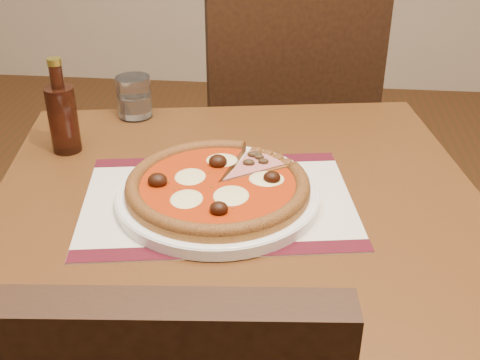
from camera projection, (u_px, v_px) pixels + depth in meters
The scene contains 8 objects.
table at pixel (239, 253), 1.02m from camera, with size 0.92×0.92×0.75m.
chair_far at pixel (283, 124), 1.71m from camera, with size 0.57×0.57×0.97m.
placemat at pixel (218, 201), 0.97m from camera, with size 0.43×0.31×0.00m, color beige.
plate at pixel (218, 195), 0.96m from camera, with size 0.33×0.33×0.02m, color white.
pizza at pixel (218, 185), 0.95m from camera, with size 0.29×0.29×0.04m.
ham_slice at pixel (260, 166), 1.01m from camera, with size 0.11×0.13×0.02m.
water_glass at pixel (134, 97), 1.25m from camera, with size 0.07×0.07×0.09m, color white.
bottle at pixel (63, 116), 1.09m from camera, with size 0.05×0.05×0.18m.
Camera 1 is at (0.67, -0.36, 1.26)m, focal length 45.00 mm.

